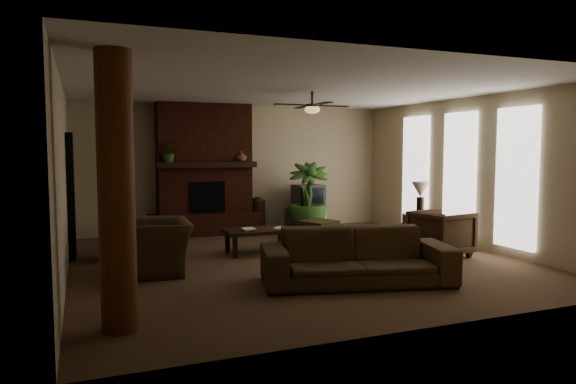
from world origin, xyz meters
name	(u,v)px	position (x,y,z in m)	size (l,w,h in m)	color
room_shell	(297,176)	(0.00, 0.00, 1.40)	(7.00, 7.00, 7.00)	brown
fireplace	(205,180)	(-0.80, 3.22, 1.16)	(2.40, 0.70, 2.80)	#4A1F13
windows	(459,174)	(3.45, 0.20, 1.35)	(0.08, 3.65, 2.35)	white
log_column	(117,193)	(-2.95, -2.40, 1.40)	(0.36, 0.36, 2.80)	brown
doorway	(71,195)	(-3.44, 1.80, 1.05)	(0.10, 1.00, 2.10)	black
ceiling_fan	(312,108)	(0.40, 0.30, 2.53)	(1.35, 1.35, 0.37)	black
sofa	(357,247)	(0.18, -1.67, 0.50)	(2.56, 0.75, 1.00)	#44331D
armchair_left	(153,237)	(-2.31, 0.01, 0.52)	(1.20, 0.78, 1.05)	#44331D
armchair_right	(442,231)	(2.41, -0.63, 0.43)	(0.84, 0.79, 0.87)	#44331D
coffee_table	(259,232)	(-0.40, 0.78, 0.37)	(1.20, 0.70, 0.43)	black
ottoman	(319,231)	(1.13, 1.55, 0.20)	(0.60, 0.60, 0.40)	#44331D
tv_stand	(306,218)	(1.49, 3.03, 0.25)	(0.85, 0.50, 0.50)	silver
tv	(308,196)	(1.53, 2.97, 0.76)	(0.67, 0.56, 0.52)	#3D3D3F
floor_vase	(258,212)	(0.37, 3.15, 0.43)	(0.34, 0.34, 0.77)	black
floor_plant	(308,213)	(1.28, 2.45, 0.43)	(0.87, 1.55, 0.87)	#375E25
side_table_left	(120,243)	(-2.71, 1.17, 0.28)	(0.50, 0.50, 0.55)	black
lamp_left	(121,199)	(-2.66, 1.21, 1.00)	(0.38, 0.38, 0.65)	black
side_table_right	(417,229)	(2.80, 0.59, 0.28)	(0.50, 0.50, 0.55)	black
lamp_right	(421,192)	(2.85, 0.59, 1.00)	(0.45, 0.45, 0.65)	black
mantel_plant	(169,154)	(-1.59, 2.94, 1.72)	(0.38, 0.42, 0.33)	#375E25
mantel_vase	(242,156)	(-0.04, 2.99, 1.67)	(0.22, 0.23, 0.22)	brown
book_a	(242,222)	(-0.71, 0.76, 0.57)	(0.22, 0.03, 0.29)	#999999
book_b	(275,220)	(-0.11, 0.73, 0.58)	(0.21, 0.02, 0.29)	#999999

